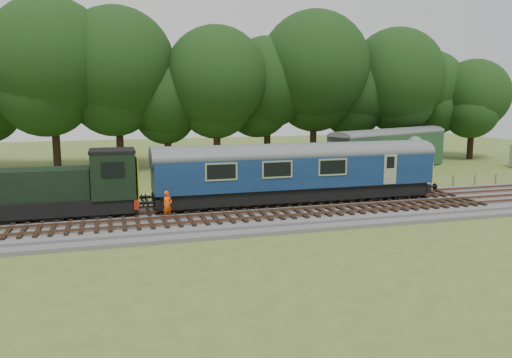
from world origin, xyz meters
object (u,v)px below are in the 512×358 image
object	(u,v)px
dmu_railcar	(297,168)
worker	(168,205)
parked_coach	(390,147)
shunter_loco	(63,188)

from	to	relation	value
dmu_railcar	worker	distance (m)	8.81
dmu_railcar	parked_coach	distance (m)	20.01
dmu_railcar	parked_coach	size ratio (longest dim) A/B	1.18
dmu_railcar	parked_coach	bearing A→B (deg)	42.37
worker	shunter_loco	bearing A→B (deg)	125.90
parked_coach	dmu_railcar	bearing A→B (deg)	-162.22
shunter_loco	worker	size ratio (longest dim) A/B	5.63
shunter_loco	worker	bearing A→B (deg)	-21.52
shunter_loco	parked_coach	world-z (taller)	parked_coach
dmu_railcar	parked_coach	xyz separation A→B (m)	(14.78, 13.48, -0.37)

